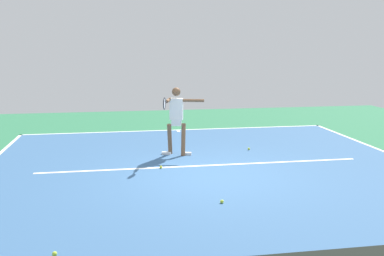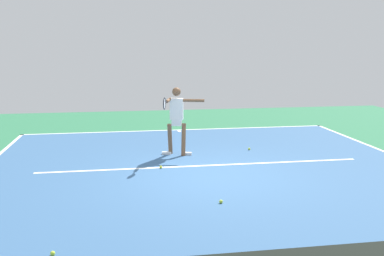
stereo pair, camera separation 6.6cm
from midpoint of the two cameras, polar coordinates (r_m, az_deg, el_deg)
The scene contains 10 objects.
ground_plane at distance 9.52m, azimuth 2.63°, elevation -6.41°, with size 20.49×20.49×0.00m, color #2D754C.
court_surface at distance 9.52m, azimuth 2.63°, elevation -6.40°, with size 10.40×11.00×0.00m, color #38608E.
court_line_baseline_near at distance 14.74m, azimuth -1.68°, elevation -0.25°, with size 10.40×0.10×0.01m, color white.
court_line_service at distance 10.31m, azimuth 1.67°, elevation -5.03°, with size 7.80×0.10×0.01m, color white.
court_line_centre_mark at distance 14.55m, azimuth -1.58°, elevation -0.40°, with size 0.10×0.30×0.01m, color white.
tennis_player at distance 11.12m, azimuth -1.89°, elevation 1.58°, with size 1.15×1.18×1.80m.
tennis_ball_by_baseline at distance 7.92m, azimuth 4.12°, elevation -9.75°, with size 0.07×0.07×0.07m, color #C6E53D.
tennis_ball_near_service_line at distance 10.11m, azimuth -3.99°, elevation -5.20°, with size 0.07×0.07×0.07m, color yellow.
tennis_ball_by_sideline at distance 6.35m, azimuth -17.78°, elevation -15.61°, with size 0.07×0.07×0.07m, color #C6E53D.
tennis_ball_far_corner at distance 11.96m, azimuth 7.79°, elevation -2.77°, with size 0.07×0.07×0.07m, color #C6E53D.
Camera 2 is at (1.84, 8.91, 2.79)m, focal length 40.04 mm.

